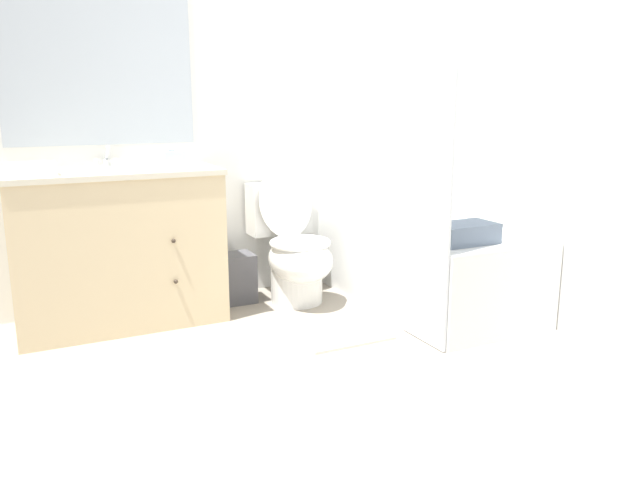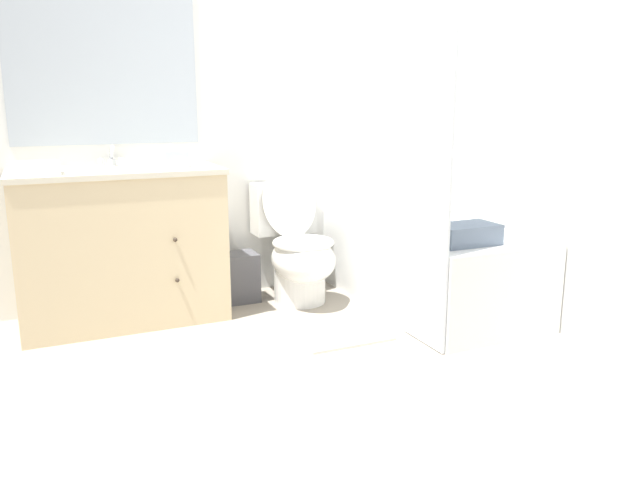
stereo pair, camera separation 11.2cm
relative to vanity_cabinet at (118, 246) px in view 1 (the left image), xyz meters
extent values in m
plane|color=gray|center=(0.80, -1.47, -0.45)|extent=(14.00, 14.00, 0.00)
cube|color=silver|center=(0.80, 0.29, 0.80)|extent=(8.00, 0.05, 2.50)
cube|color=#B2BCC6|center=(0.00, 0.26, 1.02)|extent=(1.06, 0.01, 0.93)
cube|color=silver|center=(2.19, -0.60, 0.80)|extent=(0.05, 2.74, 2.50)
cube|color=beige|center=(0.00, 0.00, -0.02)|extent=(1.12, 0.54, 0.86)
cube|color=beige|center=(0.00, 0.00, 0.42)|extent=(1.14, 0.56, 0.03)
cylinder|color=white|center=(0.00, 0.00, 0.38)|extent=(0.33, 0.33, 0.10)
sphere|color=#382D23|center=(0.25, -0.28, 0.06)|extent=(0.02, 0.02, 0.02)
sphere|color=#382D23|center=(0.25, -0.28, -0.17)|extent=(0.02, 0.02, 0.02)
cylinder|color=silver|center=(0.00, 0.21, 0.45)|extent=(0.04, 0.04, 0.04)
cylinder|color=silver|center=(0.00, 0.16, 0.52)|extent=(0.02, 0.11, 0.09)
cylinder|color=silver|center=(-0.06, 0.21, 0.46)|extent=(0.03, 0.03, 0.04)
cylinder|color=silver|center=(0.05, 0.21, 0.46)|extent=(0.03, 0.03, 0.04)
cylinder|color=white|center=(1.06, -0.11, -0.34)|extent=(0.33, 0.33, 0.22)
ellipsoid|color=white|center=(1.06, -0.18, -0.16)|extent=(0.38, 0.49, 0.29)
torus|color=white|center=(1.06, -0.18, -0.05)|extent=(0.38, 0.38, 0.04)
cube|color=white|center=(1.06, 0.16, 0.12)|extent=(0.41, 0.18, 0.33)
ellipsoid|color=white|center=(1.06, 0.04, 0.17)|extent=(0.37, 0.14, 0.45)
cube|color=white|center=(1.78, -0.48, -0.20)|extent=(0.75, 1.49, 0.51)
cube|color=#ACB1B2|center=(1.78, -0.48, 0.05)|extent=(0.63, 1.37, 0.01)
cube|color=white|center=(1.39, -1.03, 0.53)|extent=(0.01, 0.36, 1.96)
cube|color=#4C4C51|center=(0.71, 0.07, -0.30)|extent=(0.24, 0.20, 0.31)
cube|color=silver|center=(0.33, -0.03, 0.48)|extent=(0.13, 0.13, 0.09)
ellipsoid|color=white|center=(0.33, -0.03, 0.54)|extent=(0.06, 0.04, 0.03)
cube|color=white|center=(-0.41, -0.11, 0.47)|extent=(0.24, 0.18, 0.06)
cube|color=slate|center=(1.65, -1.00, 0.11)|extent=(0.34, 0.21, 0.11)
cube|color=silver|center=(1.03, -0.78, -0.44)|extent=(0.49, 0.33, 0.02)
camera|label=1|loc=(-0.51, -3.59, 0.80)|focal=35.00mm
camera|label=2|loc=(-0.40, -3.64, 0.80)|focal=35.00mm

